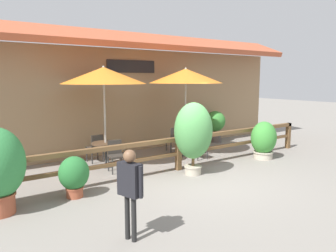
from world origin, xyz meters
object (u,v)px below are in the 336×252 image
object	(u,v)px
patio_umbrella_middle	(186,76)
potted_plant_broad_leaf	(264,140)
chair_near_streetside	(116,154)
chair_middle_streetside	(198,143)
chair_near_wallside	(96,146)
pedestrian	(130,183)
potted_plant_entrance_palm	(74,175)
potted_plant_tall_tropical	(193,132)
patio_umbrella_near	(104,76)
potted_plant_corner_fern	(215,124)
chair_middle_wallside	(174,138)
dining_table_middle	(185,138)
dining_table_near	(106,147)

from	to	relation	value
patio_umbrella_middle	potted_plant_broad_leaf	bearing A→B (deg)	-46.96
chair_near_streetside	chair_middle_streetside	size ratio (longest dim) A/B	1.00
chair_near_wallside	pedestrian	xyz separation A→B (m)	(-1.52, -5.01, 0.46)
potted_plant_entrance_palm	potted_plant_tall_tropical	world-z (taller)	potted_plant_tall_tropical
potted_plant_entrance_palm	pedestrian	distance (m)	2.46
potted_plant_entrance_palm	potted_plant_broad_leaf	size ratio (longest dim) A/B	0.75
patio_umbrella_near	potted_plant_entrance_palm	size ratio (longest dim) A/B	3.21
potted_plant_corner_fern	pedestrian	distance (m)	8.70
patio_umbrella_middle	potted_plant_corner_fern	distance (m)	3.32
chair_near_wallside	pedestrian	size ratio (longest dim) A/B	0.59
patio_umbrella_near	chair_middle_streetside	size ratio (longest dim) A/B	3.35
patio_umbrella_near	chair_middle_wallside	size ratio (longest dim) A/B	3.35
patio_umbrella_near	potted_plant_broad_leaf	size ratio (longest dim) A/B	2.42
chair_near_wallside	chair_middle_streetside	distance (m)	3.26
chair_near_streetside	potted_plant_tall_tropical	distance (m)	2.25
patio_umbrella_middle	dining_table_middle	distance (m)	2.09
chair_near_streetside	chair_middle_streetside	distance (m)	2.87
potted_plant_tall_tropical	pedestrian	bearing A→B (deg)	-144.45
chair_near_streetside	dining_table_middle	bearing A→B (deg)	18.45
chair_middle_wallside	pedestrian	world-z (taller)	pedestrian
potted_plant_entrance_palm	potted_plant_corner_fern	world-z (taller)	potted_plant_corner_fern
chair_near_streetside	potted_plant_tall_tropical	size ratio (longest dim) A/B	0.45
patio_umbrella_near	potted_plant_broad_leaf	bearing A→B (deg)	-24.01
potted_plant_entrance_palm	potted_plant_broad_leaf	xyz separation A→B (m)	(6.24, -0.10, 0.12)
pedestrian	potted_plant_entrance_palm	bearing A→B (deg)	-14.15
potted_plant_tall_tropical	patio_umbrella_near	bearing A→B (deg)	127.19
chair_middle_streetside	potted_plant_broad_leaf	distance (m)	2.13
chair_near_streetside	potted_plant_broad_leaf	size ratio (longest dim) A/B	0.72
dining_table_near	chair_near_streetside	xyz separation A→B (m)	(0.01, -0.65, -0.08)
potted_plant_entrance_palm	pedestrian	bearing A→B (deg)	-88.28
patio_umbrella_near	potted_plant_corner_fern	distance (m)	5.72
dining_table_middle	chair_middle_streetside	world-z (taller)	chair_middle_streetside
chair_middle_streetside	potted_plant_corner_fern	bearing A→B (deg)	38.79
potted_plant_entrance_palm	patio_umbrella_near	bearing A→B (deg)	49.98
chair_near_wallside	dining_table_middle	size ratio (longest dim) A/B	1.09
chair_middle_streetside	pedestrian	size ratio (longest dim) A/B	0.59
potted_plant_broad_leaf	pedestrian	distance (m)	6.59
patio_umbrella_near	patio_umbrella_middle	world-z (taller)	same
chair_middle_streetside	chair_middle_wallside	world-z (taller)	same
pedestrian	chair_near_wallside	bearing A→B (deg)	-32.78
dining_table_near	potted_plant_tall_tropical	xyz separation A→B (m)	(1.60, -2.10, 0.59)
dining_table_near	pedestrian	size ratio (longest dim) A/B	0.54
dining_table_near	potted_plant_corner_fern	distance (m)	5.40
chair_near_streetside	potted_plant_entrance_palm	xyz separation A→B (m)	(-1.65, -1.30, 0.00)
dining_table_near	potted_plant_corner_fern	world-z (taller)	potted_plant_corner_fern
patio_umbrella_near	chair_near_streetside	bearing A→B (deg)	-88.72
potted_plant_broad_leaf	potted_plant_corner_fern	size ratio (longest dim) A/B	0.96
chair_middle_streetside	potted_plant_corner_fern	distance (m)	3.01
potted_plant_broad_leaf	chair_middle_streetside	bearing A→B (deg)	143.96
patio_umbrella_near	potted_plant_corner_fern	world-z (taller)	patio_umbrella_near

